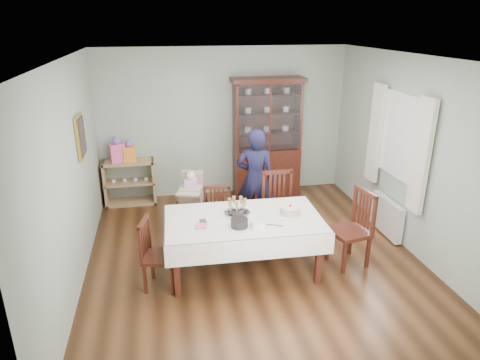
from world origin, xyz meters
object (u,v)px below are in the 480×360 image
object	(u,v)px
chair_far_left	(218,231)
woman	(255,179)
china_cabinet	(267,136)
gift_bag_pink	(117,151)
chair_end_left	(160,267)
high_chair	(192,209)
birthday_cake	(290,211)
dining_table	(243,244)
champagne_tray	(237,209)
gift_bag_orange	(130,152)
chair_end_right	(349,243)
sideboard	(130,182)
chair_far_right	(279,223)

from	to	relation	value
chair_far_left	woman	size ratio (longest dim) A/B	0.56
china_cabinet	gift_bag_pink	xyz separation A→B (m)	(-2.66, 0.00, -0.13)
chair_end_left	high_chair	distance (m)	1.49
birthday_cake	gift_bag_pink	size ratio (longest dim) A/B	0.67
dining_table	chair_far_left	distance (m)	0.70
high_chair	champagne_tray	bearing A→B (deg)	-47.02
high_chair	gift_bag_orange	distance (m)	1.72
champagne_tray	birthday_cake	distance (m)	0.69
birthday_cake	gift_bag_orange	bearing A→B (deg)	129.77
china_cabinet	birthday_cake	bearing A→B (deg)	-97.47
dining_table	chair_end_right	bearing A→B (deg)	-3.97
dining_table	gift_bag_orange	xyz separation A→B (m)	(-1.51, 2.54, 0.58)
chair_far_left	china_cabinet	bearing A→B (deg)	63.85
chair_end_right	gift_bag_pink	xyz separation A→B (m)	(-3.15, 2.64, 0.69)
chair_end_left	gift_bag_pink	bearing A→B (deg)	29.18
china_cabinet	woman	world-z (taller)	china_cabinet
sideboard	woman	bearing A→B (deg)	-33.87
chair_far_left	chair_end_left	world-z (taller)	chair_end_left
high_chair	champagne_tray	distance (m)	1.26
china_cabinet	woman	xyz separation A→B (m)	(-0.51, -1.31, -0.32)
sideboard	champagne_tray	world-z (taller)	champagne_tray
chair_far_left	dining_table	bearing A→B (deg)	-63.32
dining_table	gift_bag_pink	size ratio (longest dim) A/B	4.56
sideboard	chair_end_right	size ratio (longest dim) A/B	0.87
dining_table	gift_bag_orange	size ratio (longest dim) A/B	5.39
dining_table	woman	bearing A→B (deg)	70.47
chair_far_right	high_chair	world-z (taller)	chair_far_right
chair_end_right	high_chair	distance (m)	2.39
dining_table	chair_far_right	world-z (taller)	chair_far_right
dining_table	chair_end_left	world-z (taller)	chair_end_left
chair_far_left	high_chair	size ratio (longest dim) A/B	0.90
chair_end_left	chair_end_right	size ratio (longest dim) A/B	0.87
chair_end_left	birthday_cake	bearing A→B (deg)	-68.85
chair_end_left	gift_bag_pink	size ratio (longest dim) A/B	2.02
chair_far_left	gift_bag_orange	xyz separation A→B (m)	(-1.26, 1.89, 0.70)
chair_end_left	birthday_cake	world-z (taller)	birthday_cake
chair_end_left	woman	bearing A→B (deg)	-31.55
dining_table	high_chair	bearing A→B (deg)	114.61
china_cabinet	high_chair	world-z (taller)	china_cabinet
chair_end_left	high_chair	world-z (taller)	high_chair
gift_bag_orange	chair_far_right	bearing A→B (deg)	-41.19
chair_end_right	gift_bag_orange	size ratio (longest dim) A/B	2.75
woman	high_chair	world-z (taller)	woman
dining_table	chair_far_left	xyz separation A→B (m)	(-0.24, 0.65, -0.12)
high_chair	gift_bag_orange	bearing A→B (deg)	143.59
chair_far_left	birthday_cake	distance (m)	1.21
woman	champagne_tray	world-z (taller)	woman
chair_end_right	champagne_tray	xyz separation A→B (m)	(-1.49, 0.25, 0.51)
woman	china_cabinet	bearing A→B (deg)	-92.53
dining_table	woman	world-z (taller)	woman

